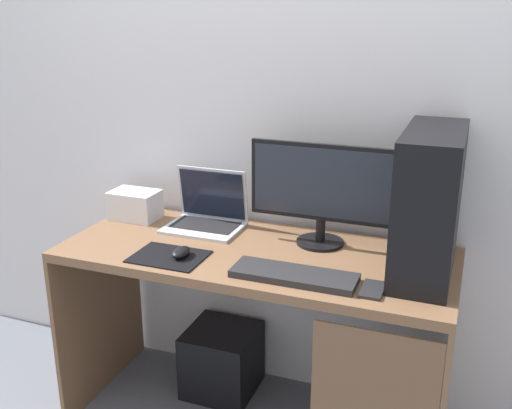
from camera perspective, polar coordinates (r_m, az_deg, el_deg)
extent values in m
cube|color=silver|center=(2.39, 2.97, 10.79)|extent=(4.00, 0.04, 2.60)
cube|color=brown|center=(2.22, 0.00, -4.83)|extent=(1.45, 0.61, 0.03)
cube|color=brown|center=(2.70, -14.59, -9.91)|extent=(0.02, 0.61, 0.72)
cube|color=brown|center=(2.29, 17.76, -15.89)|extent=(0.02, 0.61, 0.72)
cube|color=black|center=(2.05, 16.21, 0.18)|extent=(0.19, 0.49, 0.49)
cylinder|color=black|center=(2.29, 6.13, -3.59)|extent=(0.18, 0.18, 0.01)
cylinder|color=black|center=(2.27, 6.18, -2.41)|extent=(0.04, 0.04, 0.09)
cube|color=black|center=(2.21, 6.28, 2.10)|extent=(0.54, 0.02, 0.29)
cube|color=#232833|center=(2.20, 6.22, 2.04)|extent=(0.51, 0.00, 0.26)
cube|color=#B7BCC6|center=(2.43, -5.05, -2.24)|extent=(0.30, 0.23, 0.01)
cube|color=black|center=(2.44, -4.87, -1.94)|extent=(0.26, 0.15, 0.00)
cube|color=#B7BCC6|center=(2.47, -4.16, 1.04)|extent=(0.30, 0.04, 0.22)
cube|color=black|center=(2.47, -4.22, 0.98)|extent=(0.28, 0.03, 0.20)
cube|color=silver|center=(2.58, -11.48, -0.03)|extent=(0.20, 0.14, 0.12)
cube|color=#232326|center=(2.00, 3.66, -6.77)|extent=(0.42, 0.14, 0.02)
cube|color=black|center=(2.18, -8.32, -4.94)|extent=(0.26, 0.20, 0.00)
ellipsoid|color=black|center=(2.16, -7.17, -4.55)|extent=(0.06, 0.10, 0.03)
cube|color=#232326|center=(1.95, 11.07, -7.99)|extent=(0.07, 0.13, 0.01)
cube|color=black|center=(2.70, -3.26, -14.58)|extent=(0.29, 0.29, 0.29)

